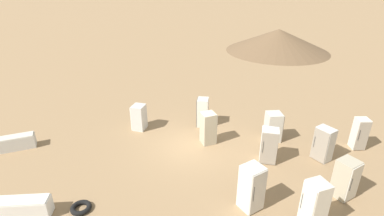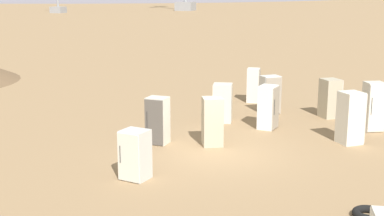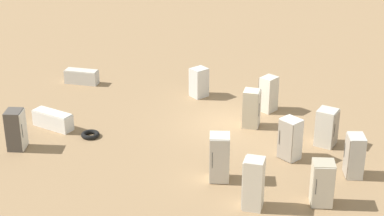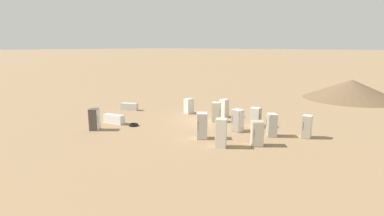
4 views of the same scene
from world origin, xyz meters
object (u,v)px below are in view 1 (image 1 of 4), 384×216
Objects in this scene: discarded_fridge_3 at (24,207)px; discarded_fridge_8 at (17,142)px; discarded_fridge_5 at (269,146)px; discarded_fridge_10 at (252,188)px; discarded_fridge_0 at (314,205)px; discarded_fridge_7 at (360,134)px; discarded_fridge_6 at (208,128)px; discarded_fridge_9 at (203,112)px; discarded_fridge_2 at (323,144)px; scrap_tire at (81,208)px; discarded_fridge_1 at (273,127)px; discarded_fridge_11 at (346,179)px; discarded_fridge_4 at (139,117)px.

discarded_fridge_3 reaches higher than discarded_fridge_8.
discarded_fridge_10 reaches higher than discarded_fridge_5.
discarded_fridge_0 is 1.15× the size of discarded_fridge_7.
discarded_fridge_7 is (-7.45, -0.17, -0.03)m from discarded_fridge_6.
discarded_fridge_5 is (0.97, -3.81, -0.09)m from discarded_fridge_0.
discarded_fridge_6 reaches higher than discarded_fridge_8.
discarded_fridge_2 is at bearing -113.69° from discarded_fridge_9.
discarded_fridge_2 is at bearing -157.03° from scrap_tire.
discarded_fridge_9 reaches higher than discarded_fridge_7.
discarded_fridge_7 is at bearing 73.79° from discarded_fridge_1.
discarded_fridge_1 is at bearing -107.98° from discarded_fridge_8.
discarded_fridge_7 is 7.34m from discarded_fridge_10.
discarded_fridge_0 is 2.39× the size of scrap_tire.
discarded_fridge_6 is 1.04× the size of discarded_fridge_7.
discarded_fridge_11 is at bearing -89.31° from discarded_fridge_3.
discarded_fridge_5 reaches higher than discarded_fridge_3.
discarded_fridge_0 reaches higher than discarded_fridge_3.
discarded_fridge_7 is 8.03m from discarded_fridge_9.
discarded_fridge_7 is at bearing -76.77° from discarded_fridge_3.
discarded_fridge_2 is 5.45m from discarded_fridge_6.
discarded_fridge_8 is (5.56, 2.56, -0.36)m from discarded_fridge_4.
discarded_fridge_5 is at bearing -116.64° from discarded_fridge_8.
discarded_fridge_9 reaches higher than discarded_fridge_8.
discarded_fridge_2 is 12.66m from discarded_fridge_3.
discarded_fridge_8 is 1.08× the size of discarded_fridge_11.
discarded_fridge_9 is (-3.48, -0.73, 0.11)m from discarded_fridge_4.
discarded_fridge_7 reaches higher than discarded_fridge_8.
discarded_fridge_4 is 6.13m from discarded_fridge_8.
discarded_fridge_2 is 1.01× the size of discarded_fridge_11.
discarded_fridge_4 is at bearing -30.03° from discarded_fridge_3.
discarded_fridge_0 is at bearing 120.23° from discarded_fridge_2.
discarded_fridge_4 is at bearing -11.10° from discarded_fridge_7.
discarded_fridge_3 is at bearing 170.12° from discarded_fridge_4.
discarded_fridge_2 is (-1.57, -4.20, -0.11)m from discarded_fridge_0.
discarded_fridge_2 is 2.57m from discarded_fridge_5.
discarded_fridge_5 is 8.31m from scrap_tire.
discarded_fridge_11 reaches higher than discarded_fridge_3.
discarded_fridge_2 reaches higher than discarded_fridge_9.
discarded_fridge_6 is (-3.88, 1.12, 0.13)m from discarded_fridge_4.
discarded_fridge_9 is at bearing -120.35° from scrap_tire.
discarded_fridge_8 is (9.44, 1.43, -0.48)m from discarded_fridge_6.
discarded_fridge_3 is 1.35× the size of discarded_fridge_4.
discarded_fridge_9 is (0.40, -1.86, -0.02)m from discarded_fridge_6.
discarded_fridge_6 reaches higher than discarded_fridge_7.
discarded_fridge_11 is at bearing 55.24° from discarded_fridge_7.
discarded_fridge_0 reaches higher than discarded_fridge_2.
discarded_fridge_2 is (-2.03, 1.56, 0.04)m from discarded_fridge_1.
discarded_fridge_7 is at bearing -155.87° from scrap_tire.
discarded_fridge_5 reaches higher than discarded_fridge_2.
discarded_fridge_8 is (13.23, -3.77, -0.58)m from discarded_fridge_0.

